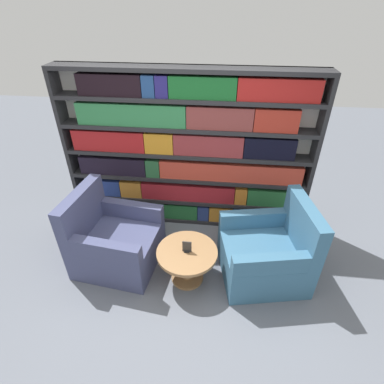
{
  "coord_description": "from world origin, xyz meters",
  "views": [
    {
      "loc": [
        0.46,
        -2.17,
        2.83
      ],
      "look_at": [
        0.14,
        0.69,
        0.9
      ],
      "focal_mm": 28.0,
      "sensor_mm": 36.0,
      "label": 1
    }
  ],
  "objects": [
    {
      "name": "ground_plane",
      "position": [
        0.0,
        0.0,
        0.0
      ],
      "size": [
        14.0,
        14.0,
        0.0
      ],
      "primitive_type": "plane",
      "color": "slate"
    },
    {
      "name": "armchair_left",
      "position": [
        -0.78,
        0.37,
        0.32
      ],
      "size": [
        1.02,
        0.95,
        0.98
      ],
      "rotation": [
        0.0,
        0.0,
        1.45
      ],
      "color": "#42476B",
      "rests_on": "ground_plane"
    },
    {
      "name": "bookshelf",
      "position": [
        0.0,
        1.34,
        1.06
      ],
      "size": [
        3.23,
        0.3,
        2.14
      ],
      "color": "silver",
      "rests_on": "ground_plane"
    },
    {
      "name": "armchair_right",
      "position": [
        1.05,
        0.38,
        0.32
      ],
      "size": [
        1.07,
        1.01,
        0.98
      ],
      "rotation": [
        0.0,
        0.0,
        -1.37
      ],
      "color": "#386684",
      "rests_on": "ground_plane"
    },
    {
      "name": "coffee_table",
      "position": [
        0.14,
        0.19,
        0.31
      ],
      "size": [
        0.68,
        0.68,
        0.44
      ],
      "color": "olive",
      "rests_on": "ground_plane"
    },
    {
      "name": "table_sign",
      "position": [
        0.14,
        0.19,
        0.5
      ],
      "size": [
        0.1,
        0.06,
        0.14
      ],
      "color": "black",
      "rests_on": "coffee_table"
    }
  ]
}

